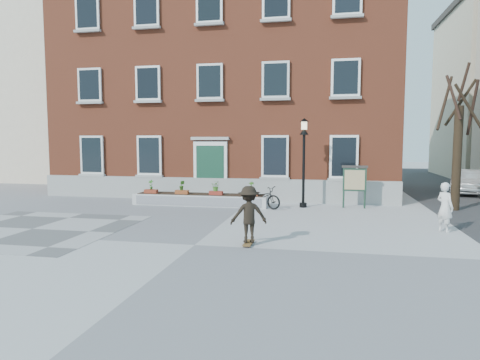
% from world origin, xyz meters
% --- Properties ---
extents(ground, '(100.00, 100.00, 0.00)m').
position_xyz_m(ground, '(0.00, 0.00, 0.00)').
color(ground, '#9F9FA2').
rests_on(ground, ground).
extents(checker_patch, '(6.00, 6.00, 0.01)m').
position_xyz_m(checker_patch, '(-6.00, 1.00, 0.01)').
color(checker_patch, '#535355').
rests_on(checker_patch, ground).
extents(distant_building, '(10.00, 12.00, 13.00)m').
position_xyz_m(distant_building, '(-18.00, 20.00, 6.50)').
color(distant_building, beige).
rests_on(distant_building, ground).
extents(bicycle, '(1.96, 1.31, 0.98)m').
position_xyz_m(bicycle, '(0.87, 6.87, 0.49)').
color(bicycle, black).
rests_on(bicycle, ground).
extents(parked_car, '(2.51, 4.27, 1.33)m').
position_xyz_m(parked_car, '(11.21, 14.20, 0.66)').
color(parked_car, silver).
rests_on(parked_car, ground).
extents(bystander, '(0.66, 0.71, 1.62)m').
position_xyz_m(bystander, '(7.41, 3.30, 0.81)').
color(bystander, silver).
rests_on(bystander, ground).
extents(brick_building, '(18.40, 10.85, 12.60)m').
position_xyz_m(brick_building, '(-2.00, 13.98, 6.30)').
color(brick_building, '#994429').
rests_on(brick_building, ground).
extents(planter_assembly, '(6.20, 1.12, 1.15)m').
position_xyz_m(planter_assembly, '(-1.99, 7.18, 0.31)').
color(planter_assembly, silver).
rests_on(planter_assembly, ground).
extents(bare_tree, '(1.83, 1.83, 6.16)m').
position_xyz_m(bare_tree, '(9.01, 8.01, 2.79)').
color(bare_tree, black).
rests_on(bare_tree, ground).
extents(lamp_post, '(0.40, 0.40, 3.93)m').
position_xyz_m(lamp_post, '(2.64, 7.53, 2.54)').
color(lamp_post, black).
rests_on(lamp_post, ground).
extents(notice_board, '(1.10, 0.16, 1.87)m').
position_xyz_m(notice_board, '(4.84, 7.73, 1.26)').
color(notice_board, '#1A3425').
rests_on(notice_board, ground).
extents(skateboarder, '(1.18, 0.91, 1.69)m').
position_xyz_m(skateboarder, '(1.50, 0.33, 0.88)').
color(skateboarder, brown).
rests_on(skateboarder, ground).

